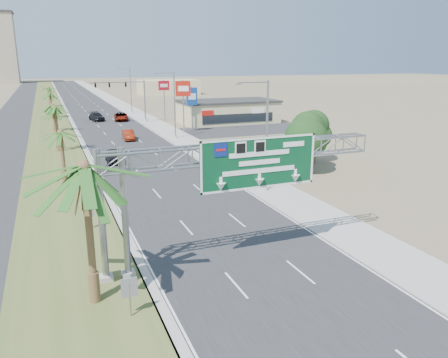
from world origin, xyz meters
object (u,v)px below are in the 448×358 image
car_right_lane (121,117)px  car_far (97,117)px  pole_sign_red_far (164,89)px  sign_gantry (231,163)px  palm_near (84,168)px  pole_sign_blue (192,98)px  store_building (228,112)px  pole_sign_red_near (183,92)px  signal_mast (134,97)px  car_mid_lane (128,135)px  car_left_lane (114,156)px

car_right_lane → car_far: (-4.55, 1.72, 0.02)m
pole_sign_red_far → car_far: bearing=154.3°
sign_gantry → palm_near: size_ratio=2.01×
sign_gantry → pole_sign_blue: sign_gantry is taller
car_right_lane → pole_sign_red_far: pole_sign_red_far is taller
pole_sign_blue → palm_near: bearing=-112.9°
sign_gantry → store_building: 60.77m
car_far → pole_sign_red_near: pole_sign_red_near is taller
pole_sign_red_near → palm_near: bearing=-111.8°
signal_mast → car_mid_lane: bearing=-104.0°
store_building → pole_sign_red_near: bearing=-141.2°
signal_mast → car_mid_lane: size_ratio=2.28×
sign_gantry → store_building: bearing=67.6°
signal_mast → pole_sign_blue: (7.78, -11.57, 0.52)m
pole_sign_red_near → pole_sign_red_far: size_ratio=1.08×
store_building → pole_sign_red_far: bearing=151.8°
pole_sign_red_far → pole_sign_blue: bearing=-80.4°
car_right_lane → pole_sign_red_far: bearing=-21.5°
pole_sign_red_near → pole_sign_blue: bearing=54.8°
signal_mast → car_far: 9.71m
signal_mast → store_building: signal_mast is taller
pole_sign_red_near → pole_sign_blue: 4.91m
palm_near → pole_sign_red_far: bearing=72.4°
pole_sign_blue → pole_sign_red_far: 11.69m
store_building → car_far: 26.26m
pole_sign_red_near → pole_sign_red_far: (0.77, 15.32, -0.44)m
car_mid_lane → pole_sign_blue: (12.33, 6.68, 4.63)m
palm_near → pole_sign_blue: palm_near is taller
palm_near → car_right_lane: 69.52m
sign_gantry → signal_mast: bearing=84.3°
car_mid_lane → car_right_lane: size_ratio=0.81×
car_mid_lane → car_far: car_far is taller
car_mid_lane → pole_sign_red_near: pole_sign_red_near is taller
signal_mast → pole_sign_blue: 13.95m
car_far → pole_sign_blue: size_ratio=0.75×
signal_mast → store_building: size_ratio=0.57×
car_mid_lane → pole_sign_blue: 14.77m
car_mid_lane → pole_sign_red_near: (9.62, 2.84, 6.04)m
signal_mast → car_mid_lane: 19.25m
pole_sign_blue → signal_mast: bearing=123.9°
palm_near → pole_sign_red_near: pole_sign_red_near is taller
palm_near → pole_sign_blue: size_ratio=1.14×
pole_sign_red_far → signal_mast: bearing=179.1°
store_building → car_right_lane: size_ratio=3.23×
sign_gantry → pole_sign_red_far: (12.07, 61.96, 0.28)m
palm_near → pole_sign_red_far: 67.01m
signal_mast → palm_near: bearing=-102.7°
sign_gantry → car_mid_lane: size_ratio=3.71×
car_left_lane → car_right_lane: car_left_lane is taller
signal_mast → pole_sign_blue: bearing=-56.1°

